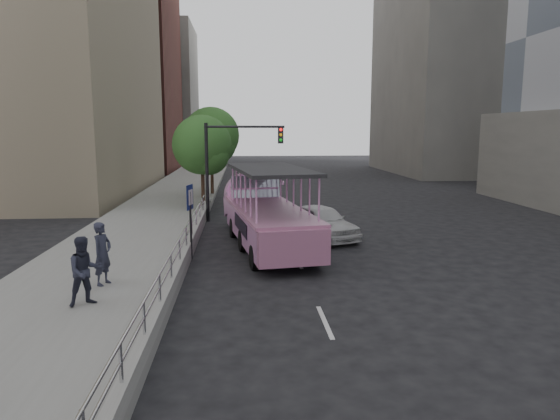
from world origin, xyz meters
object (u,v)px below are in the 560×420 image
object	(u,v)px
parking_sign	(190,213)
car	(321,222)
pedestrian_mid	(85,271)
street_tree_near	(204,147)
pedestrian_near	(102,254)
traffic_signal	(229,156)
duck_boat	(264,215)
street_tree_far	(213,137)

from	to	relation	value
parking_sign	car	bearing A→B (deg)	31.34
pedestrian_mid	street_tree_near	xyz separation A→B (m)	(1.87, 16.99, 2.61)
pedestrian_near	pedestrian_mid	bearing A→B (deg)	-157.08
traffic_signal	car	bearing A→B (deg)	-47.85
pedestrian_near	traffic_signal	world-z (taller)	traffic_signal
car	pedestrian_mid	distance (m)	11.78
duck_boat	street_tree_far	distance (m)	15.57
duck_boat	car	world-z (taller)	duck_boat
parking_sign	duck_boat	bearing A→B (deg)	40.15
duck_boat	parking_sign	bearing A→B (deg)	-139.85
street_tree_near	pedestrian_mid	bearing A→B (deg)	-96.29
street_tree_near	duck_boat	bearing A→B (deg)	-70.61
duck_boat	pedestrian_near	size ratio (longest dim) A/B	5.52
pedestrian_mid	traffic_signal	bearing A→B (deg)	44.67
car	street_tree_far	world-z (taller)	street_tree_far
parking_sign	street_tree_far	distance (m)	17.56
pedestrian_near	street_tree_near	bearing A→B (deg)	15.22
duck_boat	street_tree_near	bearing A→B (deg)	109.39
car	pedestrian_near	xyz separation A→B (m)	(-7.67, -7.20, 0.48)
street_tree_near	street_tree_far	size ratio (longest dim) A/B	0.89
duck_boat	traffic_signal	bearing A→B (deg)	105.72
street_tree_far	car	bearing A→B (deg)	-68.34
pedestrian_mid	street_tree_far	bearing A→B (deg)	53.87
traffic_signal	street_tree_far	bearing A→B (deg)	98.43
car	parking_sign	size ratio (longest dim) A/B	1.57
pedestrian_near	pedestrian_mid	distance (m)	1.75
street_tree_near	car	bearing A→B (deg)	-54.32
street_tree_far	street_tree_near	bearing A→B (deg)	-91.91
pedestrian_mid	street_tree_far	distance (m)	23.29
car	traffic_signal	distance (m)	6.81
street_tree_near	pedestrian_near	bearing A→B (deg)	-97.07
duck_boat	pedestrian_near	distance (m)	8.05
car	pedestrian_near	bearing A→B (deg)	-159.23
pedestrian_mid	street_tree_far	xyz separation A→B (m)	(2.07, 22.99, 3.09)
car	street_tree_near	distance (m)	10.37
parking_sign	street_tree_far	xyz separation A→B (m)	(-0.10, 17.38, 2.53)
traffic_signal	duck_boat	bearing A→B (deg)	-74.28
car	pedestrian_mid	xyz separation A→B (m)	(-7.65, -8.95, 0.46)
car	pedestrian_mid	bearing A→B (deg)	-152.95
car	pedestrian_near	size ratio (longest dim) A/B	2.37
duck_boat	pedestrian_mid	size ratio (longest dim) A/B	5.67
pedestrian_mid	parking_sign	xyz separation A→B (m)	(2.18, 5.61, 0.56)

